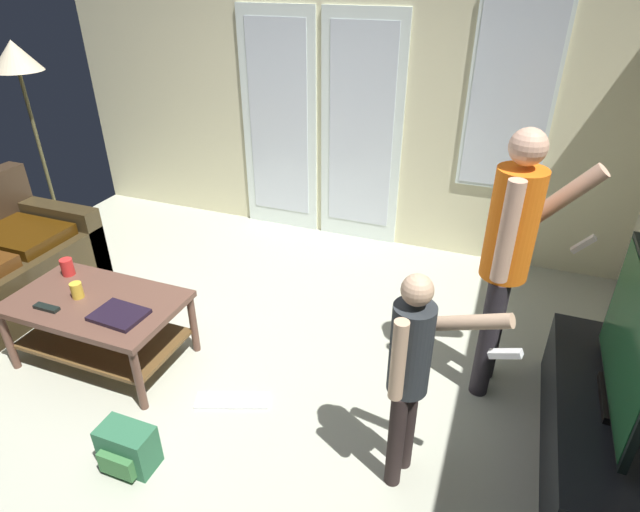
% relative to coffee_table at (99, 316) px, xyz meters
% --- Properties ---
extents(ground_plane, '(5.25, 4.65, 0.02)m').
position_rel_coffee_table_xyz_m(ground_plane, '(0.75, 0.05, -0.35)').
color(ground_plane, '#ABAD98').
extents(wall_back_with_doors, '(5.25, 0.09, 2.61)m').
position_rel_coffee_table_xyz_m(wall_back_with_doors, '(0.78, 2.34, 0.92)').
color(wall_back_with_doors, beige).
rests_on(wall_back_with_doors, ground_plane).
extents(coffee_table, '(1.08, 0.64, 0.47)m').
position_rel_coffee_table_xyz_m(coffee_table, '(0.00, 0.00, 0.00)').
color(coffee_table, brown).
rests_on(coffee_table, ground_plane).
extents(tv_stand, '(0.48, 1.43, 0.41)m').
position_rel_coffee_table_xyz_m(tv_stand, '(2.96, 0.26, -0.14)').
color(tv_stand, black).
rests_on(tv_stand, ground_plane).
extents(flat_screen_tv, '(0.08, 0.98, 0.72)m').
position_rel_coffee_table_xyz_m(flat_screen_tv, '(2.96, 0.26, 0.44)').
color(flat_screen_tv, black).
rests_on(flat_screen_tv, tv_stand).
extents(person_adult, '(0.57, 0.44, 1.63)m').
position_rel_coffee_table_xyz_m(person_adult, '(2.38, 0.66, 0.63)').
color(person_adult, '#2A252A').
rests_on(person_adult, ground_plane).
extents(person_child, '(0.56, 0.32, 1.21)m').
position_rel_coffee_table_xyz_m(person_child, '(2.04, -0.19, 0.38)').
color(person_child, black).
rests_on(person_child, ground_plane).
extents(floor_lamp, '(0.39, 0.39, 1.80)m').
position_rel_coffee_table_xyz_m(floor_lamp, '(-1.50, 1.17, 1.25)').
color(floor_lamp, '#373424').
rests_on(floor_lamp, ground_plane).
extents(backpack, '(0.29, 0.20, 0.25)m').
position_rel_coffee_table_xyz_m(backpack, '(0.70, -0.65, -0.22)').
color(backpack, '#2C6443').
rests_on(backpack, ground_plane).
extents(loose_keyboard, '(0.46, 0.28, 0.02)m').
position_rel_coffee_table_xyz_m(loose_keyboard, '(0.97, -0.06, -0.33)').
color(loose_keyboard, white).
rests_on(loose_keyboard, ground_plane).
extents(laptop_closed, '(0.32, 0.25, 0.03)m').
position_rel_coffee_table_xyz_m(laptop_closed, '(0.27, -0.09, 0.14)').
color(laptop_closed, black).
rests_on(laptop_closed, coffee_table).
extents(cup_near_edge, '(0.07, 0.07, 0.10)m').
position_rel_coffee_table_xyz_m(cup_near_edge, '(-0.12, -0.01, 0.18)').
color(cup_near_edge, gold).
rests_on(cup_near_edge, coffee_table).
extents(cup_by_laptop, '(0.08, 0.08, 0.12)m').
position_rel_coffee_table_xyz_m(cup_by_laptop, '(-0.38, 0.18, 0.19)').
color(cup_by_laptop, red).
rests_on(cup_by_laptop, coffee_table).
extents(tv_remote_black, '(0.17, 0.05, 0.02)m').
position_rel_coffee_table_xyz_m(tv_remote_black, '(-0.20, -0.18, 0.14)').
color(tv_remote_black, black).
rests_on(tv_remote_black, coffee_table).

